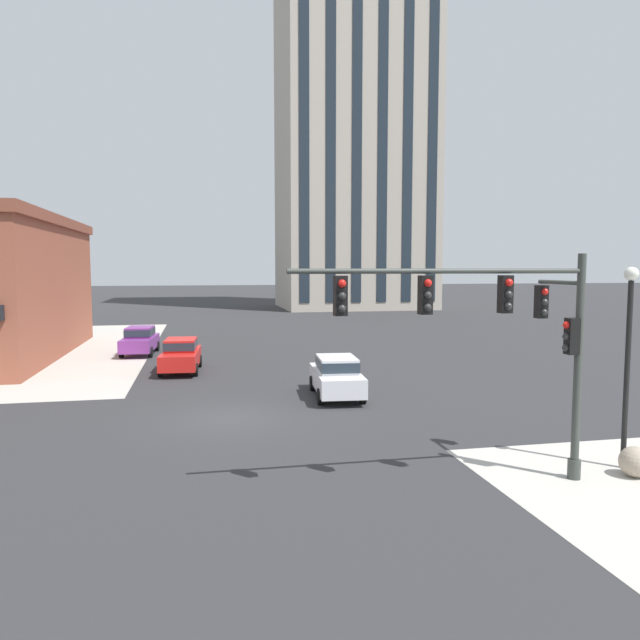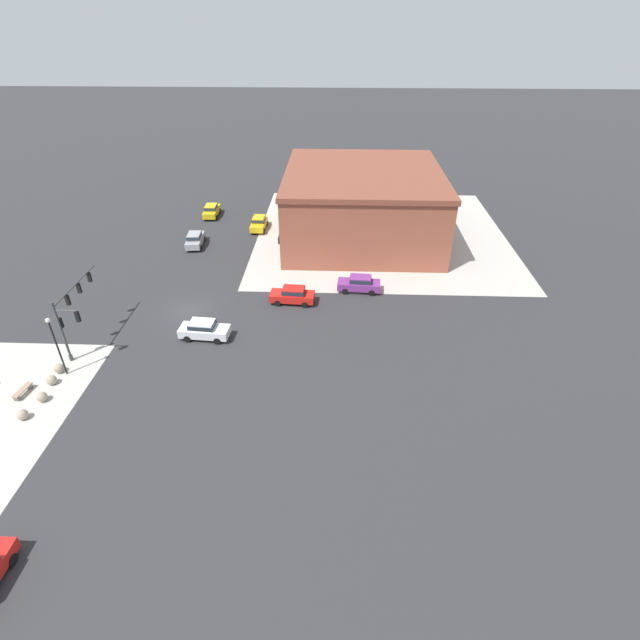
{
  "view_description": "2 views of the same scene",
  "coord_description": "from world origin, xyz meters",
  "px_view_note": "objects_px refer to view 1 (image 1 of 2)",
  "views": [
    {
      "loc": [
        -0.93,
        -20.68,
        5.3
      ],
      "look_at": [
        3.58,
        1.45,
        3.3
      ],
      "focal_mm": 33.18,
      "sensor_mm": 36.0,
      "label": 1
    },
    {
      "loc": [
        39.53,
        14.33,
        24.81
      ],
      "look_at": [
        4.46,
        12.96,
        2.11
      ],
      "focal_mm": 27.03,
      "sensor_mm": 36.0,
      "label": 2
    }
  ],
  "objects_px": {
    "street_lamp_corner_near": "(628,343)",
    "car_cross_westbound": "(337,375)",
    "bollard_sphere_curb_a": "(635,462)",
    "car_cross_eastbound": "(140,339)",
    "traffic_signal_main": "(511,328)",
    "car_main_southbound_near": "(181,354)"
  },
  "relations": [
    {
      "from": "traffic_signal_main",
      "to": "car_main_southbound_near",
      "type": "relative_size",
      "value": 1.65
    },
    {
      "from": "car_main_southbound_near",
      "to": "car_cross_westbound",
      "type": "height_order",
      "value": "same"
    },
    {
      "from": "street_lamp_corner_near",
      "to": "car_main_southbound_near",
      "type": "bearing_deg",
      "value": 124.58
    },
    {
      "from": "traffic_signal_main",
      "to": "car_main_southbound_near",
      "type": "distance_m",
      "value": 19.72
    },
    {
      "from": "bollard_sphere_curb_a",
      "to": "car_cross_westbound",
      "type": "distance_m",
      "value": 11.86
    },
    {
      "from": "bollard_sphere_curb_a",
      "to": "street_lamp_corner_near",
      "type": "relative_size",
      "value": 0.15
    },
    {
      "from": "car_cross_westbound",
      "to": "car_cross_eastbound",
      "type": "bearing_deg",
      "value": 122.84
    },
    {
      "from": "traffic_signal_main",
      "to": "car_cross_westbound",
      "type": "xyz_separation_m",
      "value": [
        -1.97,
        10.23,
        -2.92
      ]
    },
    {
      "from": "traffic_signal_main",
      "to": "car_cross_eastbound",
      "type": "relative_size",
      "value": 1.65
    },
    {
      "from": "bollard_sphere_curb_a",
      "to": "street_lamp_corner_near",
      "type": "distance_m",
      "value": 3.03
    },
    {
      "from": "bollard_sphere_curb_a",
      "to": "car_main_southbound_near",
      "type": "relative_size",
      "value": 0.17
    },
    {
      "from": "car_cross_westbound",
      "to": "traffic_signal_main",
      "type": "bearing_deg",
      "value": -79.11
    },
    {
      "from": "bollard_sphere_curb_a",
      "to": "car_cross_eastbound",
      "type": "height_order",
      "value": "car_cross_eastbound"
    },
    {
      "from": "car_main_southbound_near",
      "to": "car_cross_eastbound",
      "type": "height_order",
      "value": "same"
    },
    {
      "from": "street_lamp_corner_near",
      "to": "car_cross_westbound",
      "type": "relative_size",
      "value": 1.18
    },
    {
      "from": "traffic_signal_main",
      "to": "car_cross_eastbound",
      "type": "bearing_deg",
      "value": 114.46
    },
    {
      "from": "car_cross_westbound",
      "to": "bollard_sphere_curb_a",
      "type": "bearing_deg",
      "value": -63.37
    },
    {
      "from": "bollard_sphere_curb_a",
      "to": "car_main_southbound_near",
      "type": "height_order",
      "value": "car_main_southbound_near"
    },
    {
      "from": "street_lamp_corner_near",
      "to": "car_cross_westbound",
      "type": "bearing_deg",
      "value": 118.88
    },
    {
      "from": "traffic_signal_main",
      "to": "bollard_sphere_curb_a",
      "type": "distance_m",
      "value": 4.82
    },
    {
      "from": "bollard_sphere_curb_a",
      "to": "car_main_southbound_near",
      "type": "xyz_separation_m",
      "value": [
        -11.76,
        17.96,
        0.53
      ]
    },
    {
      "from": "traffic_signal_main",
      "to": "bollard_sphere_curb_a",
      "type": "relative_size",
      "value": 9.5
    }
  ]
}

